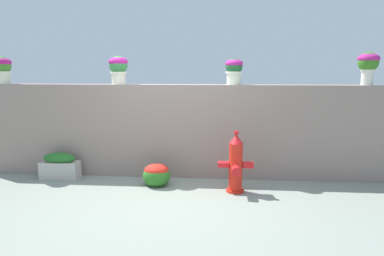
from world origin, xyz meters
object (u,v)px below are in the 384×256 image
Objects in this scene: planter_box at (60,166)px; potted_plant_0 at (2,67)px; potted_plant_3 at (368,63)px; fire_hydrant at (236,165)px; flower_bush_left at (157,174)px; potted_plant_1 at (118,67)px; potted_plant_2 at (234,69)px.

potted_plant_0 is at bearing 162.58° from planter_box.
potted_plant_3 reaches higher than fire_hydrant.
potted_plant_3 is at bearing 9.96° from flower_bush_left.
potted_plant_0 is at bearing 168.58° from flower_bush_left.
potted_plant_0 reaches higher than planter_box.
potted_plant_0 reaches higher than fire_hydrant.
potted_plant_0 is 0.50× the size of fire_hydrant.
potted_plant_0 is 1.95m from potted_plant_1.
fire_hydrant reaches higher than flower_bush_left.
fire_hydrant is at bearing -8.01° from planter_box.
potted_plant_1 reaches higher than flower_bush_left.
potted_plant_1 is 0.91× the size of potted_plant_3.
potted_plant_3 is (2.02, 0.00, 0.08)m from potted_plant_2.
flower_bush_left is at bearing -7.38° from planter_box.
potted_plant_0 is 3.14m from flower_bush_left.
flower_bush_left is at bearing -11.42° from potted_plant_0.
planter_box reaches higher than flower_bush_left.
potted_plant_1 is 1.86m from potted_plant_2.
fire_hydrant is at bearing -10.64° from potted_plant_0.
flower_bush_left is (-1.15, -0.55, -1.57)m from potted_plant_2.
potted_plant_3 reaches higher than flower_bush_left.
flower_bush_left is (2.65, -0.54, -1.59)m from potted_plant_0.
potted_plant_2 reaches higher than fire_hydrant.
potted_plant_2 is 0.83× the size of potted_plant_3.
potted_plant_0 is 0.98× the size of potted_plant_1.
potted_plant_3 is 0.82× the size of planter_box.
potted_plant_3 is at bearing -0.18° from potted_plant_1.
potted_plant_3 reaches higher than potted_plant_1.
planter_box is (1.05, -0.33, -1.57)m from potted_plant_0.
potted_plant_2 is 0.47× the size of fire_hydrant.
potted_plant_0 is 1.07× the size of potted_plant_2.
fire_hydrant is 1.46× the size of planter_box.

